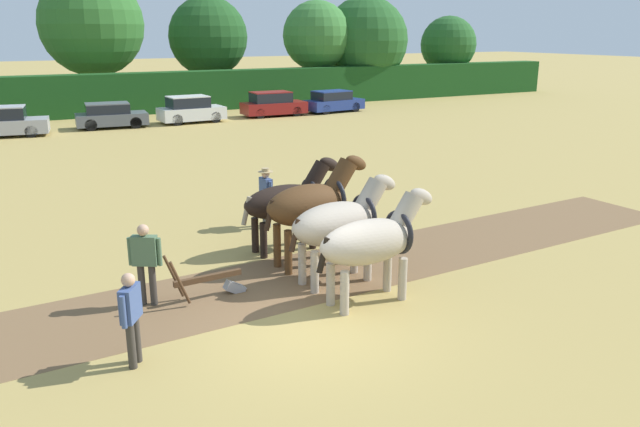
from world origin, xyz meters
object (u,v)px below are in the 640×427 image
draft_horse_trail_right (288,201)px  parked_car_center (111,116)px  tree_center_right (317,36)px  parked_car_center_left (2,122)px  tree_center_left (92,25)px  draft_horse_trail_left (312,204)px  tree_far_right (448,45)px  farmer_at_plow (145,258)px  parked_car_center_right (191,110)px  tree_center (208,37)px  farmer_beside_team (266,193)px  plow (214,282)px  parked_car_right (273,104)px  tree_right (365,40)px  parked_car_far_right (333,102)px  draft_horse_lead_right (340,223)px  draft_horse_lead_left (372,241)px  farmer_onlooker_left (131,313)px

draft_horse_trail_right → parked_car_center: size_ratio=0.70×
tree_center_right → parked_car_center_left: size_ratio=1.68×
tree_center_left → draft_horse_trail_left: (-0.64, -34.48, -4.27)m
parked_car_center_left → tree_far_right: bearing=21.3°
farmer_at_plow → parked_car_center_right: (8.38, 25.15, -0.23)m
tree_center → farmer_beside_team: 32.99m
tree_center_left → parked_car_center_left: size_ratio=2.03×
plow → parked_car_right: parked_car_right is taller
tree_right → farmer_beside_team: 36.24m
parked_car_far_right → farmer_beside_team: bearing=-129.8°
draft_horse_trail_left → farmer_at_plow: 4.04m
plow → farmer_beside_team: 4.98m
farmer_beside_team → tree_far_right: bearing=40.8°
tree_far_right → farmer_beside_team: (-29.91, -29.23, -3.19)m
draft_horse_trail_right → parked_car_center_right: size_ratio=0.72×
tree_far_right → plow: tree_far_right is taller
draft_horse_lead_right → farmer_beside_team: 4.50m
parked_car_far_right → draft_horse_trail_right: bearing=-127.9°
farmer_at_plow → tree_center_left: bearing=23.2°
tree_far_right → farmer_beside_team: tree_far_right is taller
tree_right → farmer_at_plow: (-25.46, -32.87, -3.61)m
tree_far_right → draft_horse_lead_left: tree_far_right is taller
tree_center → tree_far_right: bearing=-6.3°
parked_car_center_right → parked_car_far_right: (10.09, 0.45, -0.06)m
draft_horse_lead_left → parked_car_right: size_ratio=0.69×
farmer_at_plow → farmer_beside_team: bearing=-17.5°
farmer_at_plow → tree_right: bearing=-7.0°
draft_horse_lead_left → parked_car_center_left: 27.26m
tree_center → plow: bearing=-108.2°
draft_horse_lead_left → parked_car_center_right: size_ratio=0.72×
tree_center → draft_horse_trail_left: (-9.03, -34.81, -3.42)m
parked_car_center_right → tree_far_right: bearing=14.0°
tree_center_right → parked_car_center: (-17.41, -7.90, -4.28)m
draft_horse_lead_left → farmer_onlooker_left: 4.87m
parked_car_right → draft_horse_lead_left: bearing=-108.4°
parked_car_center_left → parked_car_far_right: (20.34, 0.95, -0.05)m
tree_far_right → parked_car_center: size_ratio=1.64×
plow → parked_car_center_right: bearing=71.7°
tree_center_right → draft_horse_lead_left: (-17.03, -35.05, -3.66)m
tree_center_right → draft_horse_trail_left: size_ratio=2.74×
tree_center_left → draft_horse_lead_left: size_ratio=3.26×
farmer_onlooker_left → parked_car_center_left: size_ratio=0.36×
draft_horse_lead_right → farmer_beside_team: size_ratio=1.63×
farmer_at_plow → parked_car_center: (3.72, 25.19, -0.31)m
plow → draft_horse_lead_right: bearing=-12.7°
parked_car_center → parked_car_right: bearing=7.0°
tree_center → parked_car_center_right: tree_center is taller
tree_center_left → parked_car_far_right: bearing=-34.1°
draft_horse_trail_left → tree_center_right: bearing=59.5°
parked_car_center_right → parked_car_center: bearing=176.5°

